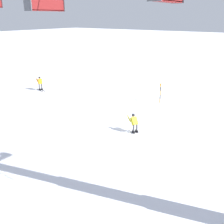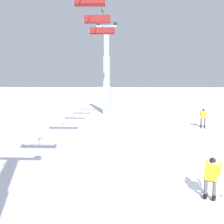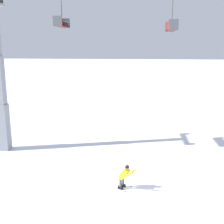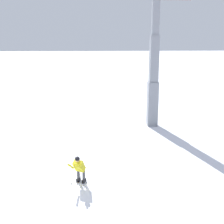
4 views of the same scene
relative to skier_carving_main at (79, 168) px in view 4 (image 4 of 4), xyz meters
The scene contains 3 objects.
ground_plane 1.32m from the skier_carving_main, 88.17° to the right, with size 260.00×260.00×0.00m, color white.
skier_carving_main is the anchor object (origin of this frame).
lift_tower_near 10.92m from the skier_carving_main, 149.94° to the left, with size 0.75×2.99×10.55m.
Camera 4 is at (12.39, 1.71, 6.56)m, focal length 47.34 mm.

